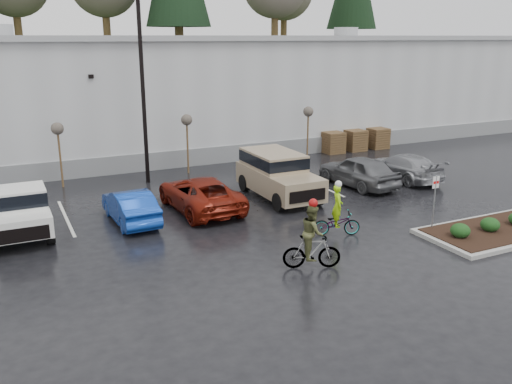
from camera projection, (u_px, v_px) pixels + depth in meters
name	position (u px, v px, depth m)	size (l,w,h in m)	color
ground	(352.00, 250.00, 18.82)	(120.00, 120.00, 0.00)	black
warehouse	(164.00, 90.00, 36.83)	(60.50, 15.50, 7.20)	#AFB2B4
wooded_ridge	(101.00, 77.00, 56.90)	(80.00, 25.00, 6.00)	#27401B
lamppost	(142.00, 68.00, 25.95)	(0.50, 1.00, 9.22)	black
sapling_west	(58.00, 132.00, 25.96)	(0.60, 0.60, 3.20)	#49381D
sapling_mid	(187.00, 123.00, 28.68)	(0.60, 0.60, 3.20)	#49381D
sapling_east	(308.00, 114.00, 31.82)	(0.60, 0.60, 3.20)	#49381D
pallet_stack_a	(333.00, 142.00, 34.30)	(1.20, 1.20, 1.35)	#49381D
pallet_stack_b	(355.00, 140.00, 35.01)	(1.20, 1.20, 1.35)	#49381D
pallet_stack_c	(377.00, 138.00, 35.77)	(1.20, 1.20, 1.35)	#49381D
shrub_a	(460.00, 231.00, 19.52)	(0.70, 0.70, 0.52)	#143312
shrub_b	(490.00, 225.00, 20.14)	(0.70, 0.70, 0.52)	#143312
fire_lane_sign	(435.00, 196.00, 20.19)	(0.30, 0.05, 2.20)	gray
pickup_white	(18.00, 207.00, 20.32)	(2.10, 5.20, 1.96)	silver
car_blue	(130.00, 206.00, 21.51)	(1.40, 4.02, 1.32)	#0E359B
car_red	(200.00, 194.00, 23.02)	(2.38, 5.17, 1.44)	maroon
suv_tan	(279.00, 176.00, 24.68)	(2.20, 5.10, 2.06)	gray
car_grey	(359.00, 171.00, 26.67)	(1.84, 4.57, 1.56)	#5B5C5F
car_far_silver	(403.00, 167.00, 27.95)	(1.89, 4.64, 1.35)	#95969B
cyclist_hivis	(337.00, 218.00, 20.08)	(1.83, 1.21, 2.10)	#3F3F44
cyclist_olive	(312.00, 243.00, 17.15)	(1.85, 1.18, 2.32)	#3F3F44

